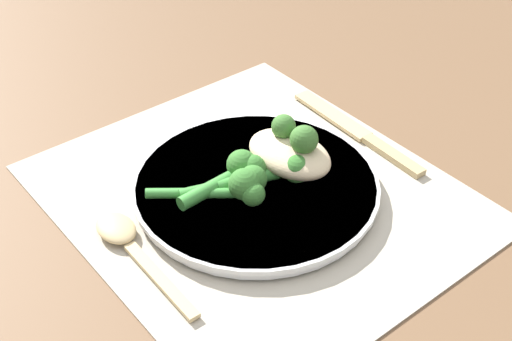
{
  "coord_description": "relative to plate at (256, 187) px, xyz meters",
  "views": [
    {
      "loc": [
        0.43,
        -0.35,
        0.46
      ],
      "look_at": [
        0.0,
        0.0,
        0.03
      ],
      "focal_mm": 50.0,
      "sensor_mm": 36.0,
      "label": 1
    }
  ],
  "objects": [
    {
      "name": "broccoli_stalk_front",
      "position": [
        0.01,
        0.02,
        0.02
      ],
      "size": [
        0.07,
        0.13,
        0.03
      ],
      "rotation": [
        0.0,
        0.0,
        5.96
      ],
      "color": "#3D8E38",
      "rests_on": "plate"
    },
    {
      "name": "knife",
      "position": [
        -0.01,
        0.16,
        -0.01
      ],
      "size": [
        0.2,
        0.03,
        0.01
      ],
      "rotation": [
        0.0,
        0.0,
        1.53
      ],
      "color": "tan",
      "rests_on": "placemat"
    },
    {
      "name": "broccoli_stalk_left",
      "position": [
        0.01,
        0.03,
        0.02
      ],
      "size": [
        0.05,
        0.11,
        0.03
      ],
      "rotation": [
        0.0,
        0.0,
        6.01
      ],
      "color": "#3D8E38",
      "rests_on": "plate"
    },
    {
      "name": "broccoli_stalk_right",
      "position": [
        -0.01,
        -0.01,
        0.02
      ],
      "size": [
        0.05,
        0.1,
        0.03
      ],
      "rotation": [
        0.0,
        0.0,
        6.33
      ],
      "color": "#3D8E38",
      "rests_on": "plate"
    },
    {
      "name": "pesto_dollop_primary",
      "position": [
        0.01,
        0.05,
        0.04
      ],
      "size": [
        0.03,
        0.03,
        0.03
      ],
      "color": "#3D702D",
      "rests_on": "chicken_fillet"
    },
    {
      "name": "pesto_dollop_secondary",
      "position": [
        -0.02,
        0.05,
        0.04
      ],
      "size": [
        0.03,
        0.03,
        0.03
      ],
      "color": "#3D702D",
      "rests_on": "chicken_fillet"
    },
    {
      "name": "placemat",
      "position": [
        0.0,
        0.0,
        -0.01
      ],
      "size": [
        0.41,
        0.36,
        0.0
      ],
      "color": "#B2A893",
      "rests_on": "ground_plane"
    },
    {
      "name": "broccoli_stalk_rear",
      "position": [
        0.01,
        -0.02,
        0.02
      ],
      "size": [
        0.09,
        0.1,
        0.03
      ],
      "rotation": [
        0.0,
        0.0,
        5.61
      ],
      "color": "#3D8E38",
      "rests_on": "plate"
    },
    {
      "name": "chicken_fillet",
      "position": [
        -0.0,
        0.04,
        0.02
      ],
      "size": [
        0.1,
        0.08,
        0.03
      ],
      "rotation": [
        0.0,
        0.0,
        3.27
      ],
      "color": "beige",
      "rests_on": "plate"
    },
    {
      "name": "spoon",
      "position": [
        -0.02,
        -0.14,
        -0.0
      ],
      "size": [
        0.16,
        0.04,
        0.01
      ],
      "rotation": [
        0.0,
        0.0,
        1.55
      ],
      "color": "tan",
      "rests_on": "placemat"
    },
    {
      "name": "ground_plane",
      "position": [
        0.0,
        0.0,
        -0.01
      ],
      "size": [
        3.0,
        3.0,
        0.0
      ],
      "primitive_type": "plane",
      "color": "brown"
    },
    {
      "name": "plate",
      "position": [
        0.0,
        0.0,
        0.0
      ],
      "size": [
        0.25,
        0.25,
        0.01
      ],
      "color": "white",
      "rests_on": "placemat"
    }
  ]
}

